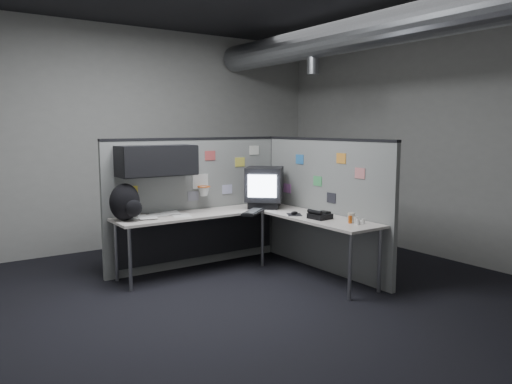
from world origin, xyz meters
TOP-DOWN VIEW (x-y plane):
  - room at (0.56, 0.00)m, footprint 5.62×5.62m
  - partition_back at (-0.25, 1.23)m, footprint 2.44×0.42m
  - partition_right at (1.10, 0.22)m, footprint 0.07×2.23m
  - desk at (0.15, 0.70)m, footprint 2.31×2.11m
  - monitor at (0.69, 0.90)m, footprint 0.64×0.64m
  - keyboard at (0.29, 0.58)m, footprint 0.44×0.39m
  - mouse at (0.65, 0.23)m, footprint 0.24×0.25m
  - phone at (0.72, -0.13)m, footprint 0.22×0.24m
  - bottles at (0.85, -0.57)m, footprint 0.15×0.16m
  - cup at (0.85, -0.50)m, footprint 0.09×0.09m
  - papers at (-0.74, 1.11)m, footprint 0.80×0.66m
  - backpack at (-1.12, 1.01)m, footprint 0.35×0.32m

SIDE VIEW (x-z plane):
  - desk at x=0.15m, z-range 0.25..0.98m
  - papers at x=-0.74m, z-range 0.73..0.75m
  - mouse at x=0.65m, z-range 0.72..0.77m
  - keyboard at x=0.29m, z-range 0.73..0.77m
  - bottles at x=0.85m, z-range 0.72..0.81m
  - phone at x=0.72m, z-range 0.72..0.82m
  - cup at x=0.85m, z-range 0.73..0.84m
  - partition_right at x=1.10m, z-range 0.00..1.63m
  - backpack at x=-1.12m, z-range 0.72..1.14m
  - partition_back at x=-0.25m, z-range 0.18..1.81m
  - monitor at x=0.69m, z-range 0.74..1.26m
  - room at x=0.56m, z-range 0.49..3.71m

